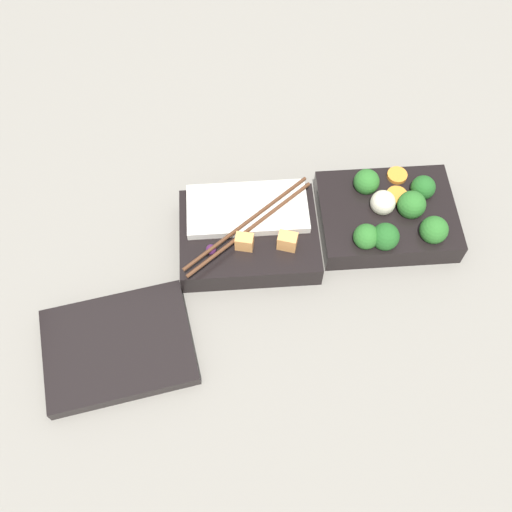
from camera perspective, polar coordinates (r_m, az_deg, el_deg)
name	(u,v)px	position (r m, az deg, el deg)	size (l,w,h in m)	color
ground_plane	(316,244)	(0.85, 5.70, 1.14)	(3.00, 3.00, 0.00)	gray
bento_tray_vegetable	(389,215)	(0.86, 12.55, 3.83)	(0.19, 0.14, 0.07)	black
bento_tray_rice	(249,233)	(0.83, -0.68, 2.21)	(0.19, 0.14, 0.06)	black
bento_lid	(118,347)	(0.79, -12.97, -8.42)	(0.19, 0.14, 0.02)	black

